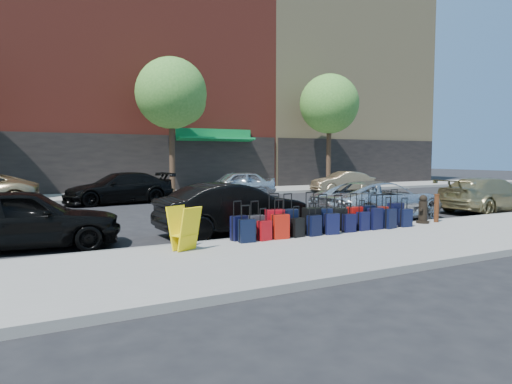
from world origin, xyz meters
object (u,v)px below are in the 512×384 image
tree_right (331,106)px  bollard (436,208)px  car_far_1 (119,188)px  suitcase_front_5 (324,220)px  car_far_2 (235,184)px  car_far_3 (343,182)px  display_rack (184,229)px  car_near_3 (489,195)px  car_near_0 (23,219)px  car_near_1 (233,208)px  car_near_2 (379,200)px  tree_center (174,95)px  fire_hydrant (423,210)px

tree_right → bollard: bearing=-116.0°
car_far_1 → suitcase_front_5: bearing=6.6°
car_far_2 → car_far_3: (7.30, 0.39, -0.08)m
car_far_3 → tree_right: bearing=167.0°
display_rack → car_near_3: bearing=-16.0°
suitcase_front_5 → display_rack: size_ratio=1.09×
display_rack → car_far_2: size_ratio=0.22×
display_rack → car_near_0: bearing=116.0°
car_near_3 → car_far_3: bearing=-8.9°
car_near_1 → car_near_2: size_ratio=0.89×
car_near_0 → car_near_2: size_ratio=0.89×
bollard → car_far_1: bearing=121.1°
display_rack → car_near_2: bearing=-8.1°
tree_right → suitcase_front_5: tree_right is taller
bollard → car_near_3: (4.89, 1.69, 0.07)m
suitcase_front_5 → car_far_1: size_ratio=0.21×
car_near_1 → car_near_2: car_near_1 is taller
bollard → car_far_3: (6.12, 11.99, 0.03)m
display_rack → car_near_1: 3.15m
car_near_3 → car_far_3: car_near_3 is taller
tree_right → bollard: tree_right is taller
car_near_2 → car_near_3: car_near_3 is taller
car_near_0 → car_far_1: car_near_0 is taller
tree_center → car_far_1: size_ratio=1.49×
tree_center → suitcase_front_5: bearing=-92.7°
display_rack → car_near_2: size_ratio=0.19×
bollard → car_near_0: car_near_0 is taller
suitcase_front_5 → car_far_3: 15.68m
bollard → car_near_2: 2.01m
car_near_0 → tree_right: bearing=-49.0°
tree_center → car_near_2: tree_center is taller
display_rack → car_near_0: 3.83m
car_near_0 → car_near_2: (10.64, -0.09, -0.06)m
car_near_2 → car_far_2: bearing=-0.1°
fire_hydrant → display_rack: display_rack is taller
tree_right → car_near_0: tree_right is taller
tree_center → bollard: bearing=-76.5°
car_far_1 → car_far_2: bearing=82.4°
car_far_1 → car_far_2: size_ratio=1.18×
car_near_1 → car_far_3: (12.02, 10.11, -0.08)m
car_far_3 → suitcase_front_5: bearing=-33.0°
car_near_0 → car_near_1: 5.19m
fire_hydrant → bollard: bearing=-26.2°
tree_center → car_near_1: tree_center is taller
car_near_2 → fire_hydrant: bearing=173.1°
fire_hydrant → car_far_2: 11.57m
tree_right → car_far_3: 5.45m
tree_right → car_far_2: tree_right is taller
tree_center → car_near_2: size_ratio=1.53×
suitcase_front_5 → bollard: (4.12, -0.11, 0.13)m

